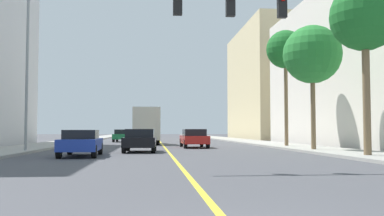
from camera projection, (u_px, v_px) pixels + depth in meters
name	position (u px, v px, depth m)	size (l,w,h in m)	color
ground	(161.00, 142.00, 46.10)	(192.00, 192.00, 0.00)	#47474C
sidewalk_left	(69.00, 142.00, 45.16)	(3.82, 168.00, 0.15)	#9E9B93
sidewalk_right	(249.00, 141.00, 47.05)	(3.82, 168.00, 0.15)	#9E9B93
lane_marking_center	(161.00, 142.00, 46.10)	(0.16, 144.00, 0.01)	yellow
building_right_near	(381.00, 69.00, 36.76)	(11.88, 27.01, 13.24)	silver
building_right_far	(292.00, 84.00, 66.50)	(16.35, 23.10, 17.04)	beige
traffic_signal_mast	(307.00, 27.00, 15.41)	(10.94, 0.36, 6.61)	gray
street_lamp	(27.00, 64.00, 24.92)	(0.56, 0.28, 9.23)	gray
palm_near	(365.00, 18.00, 20.41)	(3.33, 3.33, 8.33)	brown
palm_mid	(312.00, 55.00, 26.49)	(3.64, 3.64, 7.72)	brown
palm_far	(285.00, 50.00, 32.73)	(2.95, 2.95, 8.89)	brown
car_black	(140.00, 140.00, 25.69)	(2.02, 3.95, 1.39)	black
car_silver	(144.00, 135.00, 49.75)	(1.97, 3.91, 1.33)	#BCBCC1
car_red	(194.00, 138.00, 32.18)	(1.91, 4.41, 1.40)	red
car_blue	(81.00, 142.00, 21.39)	(1.93, 4.35, 1.33)	#1E389E
car_green	(123.00, 136.00, 48.02)	(2.04, 4.31, 1.40)	#196638
delivery_truck	(146.00, 126.00, 39.63)	(2.63, 7.36, 3.34)	silver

